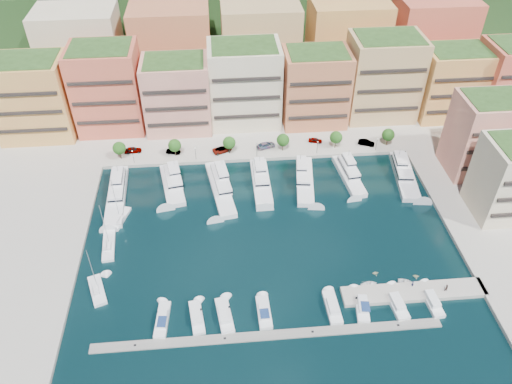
% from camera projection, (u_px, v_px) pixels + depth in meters
% --- Properties ---
extents(ground, '(400.00, 400.00, 0.00)m').
position_uv_depth(ground, '(268.00, 232.00, 124.92)').
color(ground, black).
rests_on(ground, ground).
extents(north_quay, '(220.00, 64.00, 2.00)m').
position_uv_depth(north_quay, '(249.00, 106.00, 172.26)').
color(north_quay, '#9E998E').
rests_on(north_quay, ground).
extents(west_quay, '(34.00, 76.00, 2.00)m').
position_uv_depth(west_quay, '(4.00, 273.00, 114.64)').
color(west_quay, '#9E998E').
rests_on(west_quay, ground).
extents(hillside, '(240.00, 40.00, 58.00)m').
position_uv_depth(hillside, '(240.00, 48.00, 208.92)').
color(hillside, '#193816').
rests_on(hillside, ground).
extents(south_pontoon, '(72.00, 2.20, 0.35)m').
position_uv_depth(south_pontoon, '(269.00, 336.00, 101.81)').
color(south_pontoon, gray).
rests_on(south_pontoon, ground).
extents(finger_pier, '(32.00, 5.00, 2.00)m').
position_uv_depth(finger_pier, '(413.00, 293.00, 110.14)').
color(finger_pier, '#9E998E').
rests_on(finger_pier, ground).
extents(apartment_0, '(22.00, 16.50, 24.80)m').
position_uv_depth(apartment_0, '(33.00, 98.00, 150.10)').
color(apartment_0, gold).
rests_on(apartment_0, north_quay).
extents(apartment_1, '(20.00, 16.50, 26.80)m').
position_uv_depth(apartment_1, '(108.00, 89.00, 152.47)').
color(apartment_1, '#D25A46').
rests_on(apartment_1, north_quay).
extents(apartment_2, '(20.00, 15.50, 22.80)m').
position_uv_depth(apartment_2, '(177.00, 95.00, 153.64)').
color(apartment_2, '#EDA284').
rests_on(apartment_2, north_quay).
extents(apartment_3, '(22.00, 16.50, 25.80)m').
position_uv_depth(apartment_3, '(245.00, 84.00, 155.62)').
color(apartment_3, beige).
rests_on(apartment_3, north_quay).
extents(apartment_4, '(20.00, 15.50, 23.80)m').
position_uv_depth(apartment_4, '(315.00, 87.00, 156.21)').
color(apartment_4, '#B86545').
rests_on(apartment_4, north_quay).
extents(apartment_5, '(22.00, 16.50, 26.80)m').
position_uv_depth(apartment_5, '(383.00, 77.00, 158.26)').
color(apartment_5, tan).
rests_on(apartment_5, north_quay).
extents(apartment_6, '(20.00, 15.50, 22.80)m').
position_uv_depth(apartment_6, '(451.00, 83.00, 159.50)').
color(apartment_6, gold).
rests_on(apartment_6, north_quay).
extents(apartment_east_a, '(18.00, 14.50, 22.80)m').
position_uv_depth(apartment_east_a, '(486.00, 135.00, 136.45)').
color(apartment_east_a, '#EDA284').
rests_on(apartment_east_a, east_quay).
extents(backblock_0, '(26.00, 18.00, 30.00)m').
position_uv_depth(backblock_0, '(83.00, 54.00, 167.45)').
color(backblock_0, beige).
rests_on(backblock_0, north_quay).
extents(backblock_1, '(26.00, 18.00, 30.00)m').
position_uv_depth(backblock_1, '(173.00, 51.00, 169.47)').
color(backblock_1, '#B86545').
rests_on(backblock_1, north_quay).
extents(backblock_2, '(26.00, 18.00, 30.00)m').
position_uv_depth(backblock_2, '(260.00, 47.00, 171.49)').
color(backblock_2, tan).
rests_on(backblock_2, north_quay).
extents(backblock_3, '(26.00, 18.00, 30.00)m').
position_uv_depth(backblock_3, '(346.00, 44.00, 173.51)').
color(backblock_3, gold).
rests_on(backblock_3, north_quay).
extents(backblock_4, '(26.00, 18.00, 30.00)m').
position_uv_depth(backblock_4, '(430.00, 41.00, 175.53)').
color(backblock_4, '#D25A46').
rests_on(backblock_4, north_quay).
extents(tree_0, '(3.80, 3.80, 5.65)m').
position_uv_depth(tree_0, '(119.00, 148.00, 144.76)').
color(tree_0, '#473323').
rests_on(tree_0, north_quay).
extents(tree_1, '(3.80, 3.80, 5.65)m').
position_uv_depth(tree_1, '(175.00, 145.00, 145.84)').
color(tree_1, '#473323').
rests_on(tree_1, north_quay).
extents(tree_2, '(3.80, 3.80, 5.65)m').
position_uv_depth(tree_2, '(229.00, 143.00, 146.92)').
color(tree_2, '#473323').
rests_on(tree_2, north_quay).
extents(tree_3, '(3.80, 3.80, 5.65)m').
position_uv_depth(tree_3, '(283.00, 140.00, 148.00)').
color(tree_3, '#473323').
rests_on(tree_3, north_quay).
extents(tree_4, '(3.80, 3.80, 5.65)m').
position_uv_depth(tree_4, '(336.00, 137.00, 149.07)').
color(tree_4, '#473323').
rests_on(tree_4, north_quay).
extents(tree_5, '(3.80, 3.80, 5.65)m').
position_uv_depth(tree_5, '(388.00, 135.00, 150.15)').
color(tree_5, '#473323').
rests_on(tree_5, north_quay).
extents(lamppost_0, '(0.30, 0.30, 4.20)m').
position_uv_depth(lamppost_0, '(133.00, 155.00, 143.87)').
color(lamppost_0, black).
rests_on(lamppost_0, north_quay).
extents(lamppost_1, '(0.30, 0.30, 4.20)m').
position_uv_depth(lamppost_1, '(195.00, 151.00, 145.08)').
color(lamppost_1, black).
rests_on(lamppost_1, north_quay).
extents(lamppost_2, '(0.30, 0.30, 4.20)m').
position_uv_depth(lamppost_2, '(257.00, 148.00, 146.29)').
color(lamppost_2, black).
rests_on(lamppost_2, north_quay).
extents(lamppost_3, '(0.30, 0.30, 4.20)m').
position_uv_depth(lamppost_3, '(317.00, 145.00, 147.50)').
color(lamppost_3, black).
rests_on(lamppost_3, north_quay).
extents(lamppost_4, '(0.30, 0.30, 4.20)m').
position_uv_depth(lamppost_4, '(377.00, 142.00, 148.71)').
color(lamppost_4, black).
rests_on(lamppost_4, north_quay).
extents(yacht_0, '(5.57, 24.63, 7.30)m').
position_uv_depth(yacht_0, '(117.00, 192.00, 135.09)').
color(yacht_0, white).
rests_on(yacht_0, ground).
extents(yacht_1, '(8.00, 18.61, 7.30)m').
position_uv_depth(yacht_1, '(172.00, 183.00, 138.38)').
color(yacht_1, white).
rests_on(yacht_1, ground).
extents(yacht_2, '(8.15, 24.06, 7.30)m').
position_uv_depth(yacht_2, '(220.00, 185.00, 137.26)').
color(yacht_2, white).
rests_on(yacht_2, ground).
extents(yacht_3, '(4.74, 19.92, 7.30)m').
position_uv_depth(yacht_3, '(261.00, 179.00, 139.33)').
color(yacht_3, white).
rests_on(yacht_3, ground).
extents(yacht_4, '(7.26, 21.36, 7.30)m').
position_uv_depth(yacht_4, '(304.00, 178.00, 139.83)').
color(yacht_4, white).
rests_on(yacht_4, ground).
extents(yacht_5, '(6.11, 18.82, 7.30)m').
position_uv_depth(yacht_5, '(348.00, 173.00, 141.52)').
color(yacht_5, white).
rests_on(yacht_5, ground).
extents(yacht_6, '(7.69, 21.81, 7.30)m').
position_uv_depth(yacht_6, '(404.00, 173.00, 141.58)').
color(yacht_6, white).
rests_on(yacht_6, ground).
extents(cruiser_1, '(3.28, 9.18, 2.66)m').
position_uv_depth(cruiser_1, '(162.00, 320.00, 104.09)').
color(cruiser_1, white).
rests_on(cruiser_1, ground).
extents(cruiser_2, '(3.65, 8.63, 2.55)m').
position_uv_depth(cruiser_2, '(197.00, 318.00, 104.61)').
color(cruiser_2, white).
rests_on(cruiser_2, ground).
extents(cruiser_3, '(4.01, 9.28, 2.55)m').
position_uv_depth(cruiser_3, '(225.00, 316.00, 104.99)').
color(cruiser_3, white).
rests_on(cruiser_3, ground).
extents(cruiser_4, '(2.95, 8.32, 2.66)m').
position_uv_depth(cruiser_4, '(264.00, 313.00, 105.53)').
color(cruiser_4, white).
rests_on(cruiser_4, ground).
extents(cruiser_6, '(2.97, 8.67, 2.55)m').
position_uv_depth(cruiser_6, '(332.00, 308.00, 106.55)').
color(cruiser_6, white).
rests_on(cruiser_6, ground).
extents(cruiser_7, '(3.74, 9.12, 2.66)m').
position_uv_depth(cruiser_7, '(362.00, 305.00, 106.95)').
color(cruiser_7, white).
rests_on(cruiser_7, ground).
extents(cruiser_8, '(3.66, 9.24, 2.55)m').
position_uv_depth(cruiser_8, '(396.00, 303.00, 107.48)').
color(cruiser_8, white).
rests_on(cruiser_8, ground).
extents(cruiser_9, '(3.09, 9.28, 2.55)m').
position_uv_depth(cruiser_9, '(431.00, 300.00, 108.01)').
color(cruiser_9, white).
rests_on(cruiser_9, ground).
extents(sailboat_0, '(5.51, 9.18, 13.20)m').
position_uv_depth(sailboat_0, '(97.00, 291.00, 110.32)').
color(sailboat_0, white).
rests_on(sailboat_0, ground).
extents(sailboat_1, '(3.77, 10.82, 13.20)m').
position_uv_depth(sailboat_1, '(109.00, 246.00, 120.90)').
color(sailboat_1, white).
rests_on(sailboat_1, ground).
extents(sailboat_2, '(5.04, 8.82, 13.20)m').
position_uv_depth(sailboat_2, '(120.00, 219.00, 128.23)').
color(sailboat_2, white).
rests_on(sailboat_2, ground).
extents(tender_3, '(1.73, 1.58, 0.78)m').
position_uv_depth(tender_3, '(416.00, 276.00, 113.49)').
color(tender_3, beige).
rests_on(tender_3, ground).
extents(tender_2, '(4.11, 3.53, 0.72)m').
position_uv_depth(tender_2, '(406.00, 282.00, 112.15)').
color(tender_2, white).
rests_on(tender_2, ground).
extents(tender_0, '(4.14, 3.25, 0.78)m').
position_uv_depth(tender_0, '(369.00, 285.00, 111.56)').
color(tender_0, white).
rests_on(tender_0, ground).
extents(tender_1, '(1.61, 1.42, 0.81)m').
position_uv_depth(tender_1, '(375.00, 273.00, 114.17)').
color(tender_1, beige).
rests_on(tender_1, ground).
extents(car_0, '(5.15, 2.38, 1.71)m').
position_uv_depth(car_0, '(133.00, 150.00, 149.10)').
color(car_0, gray).
rests_on(car_0, north_quay).
extents(car_1, '(4.47, 2.37, 1.40)m').
position_uv_depth(car_1, '(173.00, 151.00, 148.74)').
color(car_1, gray).
rests_on(car_1, north_quay).
extents(car_2, '(6.48, 4.73, 1.64)m').
position_uv_depth(car_2, '(222.00, 149.00, 149.37)').
color(car_2, gray).
rests_on(car_2, north_quay).
extents(car_3, '(6.38, 4.24, 1.72)m').
position_uv_depth(car_3, '(266.00, 145.00, 150.99)').
color(car_3, gray).
rests_on(car_3, north_quay).
extents(car_4, '(4.50, 2.67, 1.44)m').
position_uv_depth(car_4, '(315.00, 140.00, 153.30)').
color(car_4, gray).
rests_on(car_4, north_quay).
extents(car_5, '(5.23, 3.55, 1.63)m').
position_uv_depth(car_5, '(366.00, 143.00, 152.10)').
color(car_5, gray).
rests_on(car_5, north_quay).
extents(person_0, '(0.49, 0.66, 1.65)m').
position_uv_depth(person_0, '(413.00, 284.00, 109.93)').
color(person_0, '#242849').
rests_on(person_0, finger_pier).
extents(person_1, '(0.92, 0.73, 1.85)m').
position_uv_depth(person_1, '(446.00, 288.00, 108.97)').
color(person_1, '#49332B').
rests_on(person_1, finger_pier).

